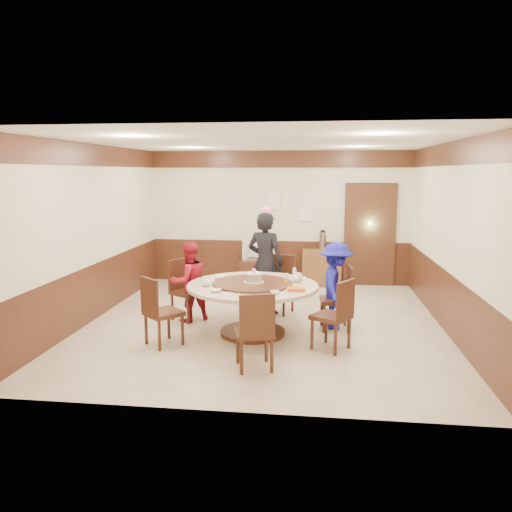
# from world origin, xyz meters

# --- Properties ---
(room) EXTENTS (6.00, 6.04, 2.84)m
(room) POSITION_xyz_m (0.01, 0.01, 1.08)
(room) COLOR beige
(room) RESTS_ON ground
(banquet_table) EXTENTS (1.90, 1.90, 0.78)m
(banquet_table) POSITION_xyz_m (-0.10, -0.57, 0.53)
(banquet_table) COLOR #422114
(banquet_table) RESTS_ON ground
(chair_0) EXTENTS (0.49, 0.48, 0.97)m
(chair_0) POSITION_xyz_m (1.12, -0.19, 0.30)
(chair_0) COLOR #422114
(chair_0) RESTS_ON ground
(chair_1) EXTENTS (0.57, 0.57, 0.97)m
(chair_1) POSITION_xyz_m (0.19, 0.63, 0.30)
(chair_1) COLOR #422114
(chair_1) RESTS_ON ground
(chair_2) EXTENTS (0.61, 0.60, 0.97)m
(chair_2) POSITION_xyz_m (-1.25, 0.05, 0.30)
(chair_2) COLOR #422114
(chair_2) RESTS_ON ground
(chair_3) EXTENTS (0.62, 0.62, 0.97)m
(chair_3) POSITION_xyz_m (-1.27, -1.19, 0.30)
(chair_3) COLOR #422114
(chair_3) RESTS_ON ground
(chair_4) EXTENTS (0.55, 0.55, 0.97)m
(chair_4) POSITION_xyz_m (0.09, -1.88, 0.30)
(chair_4) COLOR #422114
(chair_4) RESTS_ON ground
(chair_5) EXTENTS (0.61, 0.61, 0.97)m
(chair_5) POSITION_xyz_m (1.04, -1.09, 0.30)
(chair_5) COLOR #422114
(chair_5) RESTS_ON ground
(person_standing) EXTENTS (0.73, 0.59, 1.72)m
(person_standing) POSITION_xyz_m (-0.04, 0.57, 0.86)
(person_standing) COLOR black
(person_standing) RESTS_ON ground
(person_red) EXTENTS (0.79, 0.76, 1.28)m
(person_red) POSITION_xyz_m (-1.20, -0.02, 0.64)
(person_red) COLOR #AF1729
(person_red) RESTS_ON ground
(person_blue) EXTENTS (0.54, 0.88, 1.33)m
(person_blue) POSITION_xyz_m (1.11, -0.13, 0.66)
(person_blue) COLOR #181A9E
(person_blue) RESTS_ON ground
(birthday_cake) EXTENTS (0.30, 0.30, 0.20)m
(birthday_cake) POSITION_xyz_m (-0.09, -0.55, 0.85)
(birthday_cake) COLOR white
(birthday_cake) RESTS_ON banquet_table
(teapot_left) EXTENTS (0.17, 0.15, 0.13)m
(teapot_left) POSITION_xyz_m (-0.75, -0.77, 0.81)
(teapot_left) COLOR white
(teapot_left) RESTS_ON banquet_table
(teapot_right) EXTENTS (0.17, 0.15, 0.13)m
(teapot_right) POSITION_xyz_m (0.52, -0.36, 0.81)
(teapot_right) COLOR white
(teapot_right) RESTS_ON banquet_table
(bowl_0) EXTENTS (0.17, 0.17, 0.04)m
(bowl_0) POSITION_xyz_m (-0.65, -0.26, 0.77)
(bowl_0) COLOR white
(bowl_0) RESTS_ON banquet_table
(bowl_1) EXTENTS (0.12, 0.12, 0.04)m
(bowl_1) POSITION_xyz_m (0.27, -1.10, 0.77)
(bowl_1) COLOR white
(bowl_1) RESTS_ON banquet_table
(bowl_2) EXTENTS (0.15, 0.15, 0.04)m
(bowl_2) POSITION_xyz_m (-0.54, -1.10, 0.77)
(bowl_2) COLOR white
(bowl_2) RESTS_ON banquet_table
(bowl_3) EXTENTS (0.12, 0.12, 0.04)m
(bowl_3) POSITION_xyz_m (0.58, -0.75, 0.77)
(bowl_3) COLOR white
(bowl_3) RESTS_ON banquet_table
(saucer_near) EXTENTS (0.18, 0.18, 0.01)m
(saucer_near) POSITION_xyz_m (-0.35, -1.22, 0.76)
(saucer_near) COLOR white
(saucer_near) RESTS_ON banquet_table
(saucer_far) EXTENTS (0.18, 0.18, 0.01)m
(saucer_far) POSITION_xyz_m (0.35, -0.07, 0.76)
(saucer_far) COLOR white
(saucer_far) RESTS_ON banquet_table
(shrimp_platter) EXTENTS (0.30, 0.20, 0.06)m
(shrimp_platter) POSITION_xyz_m (0.54, -0.98, 0.78)
(shrimp_platter) COLOR white
(shrimp_platter) RESTS_ON banquet_table
(bottle_0) EXTENTS (0.06, 0.06, 0.16)m
(bottle_0) POSITION_xyz_m (0.39, -0.59, 0.83)
(bottle_0) COLOR silver
(bottle_0) RESTS_ON banquet_table
(bottle_1) EXTENTS (0.06, 0.06, 0.16)m
(bottle_1) POSITION_xyz_m (0.58, -0.54, 0.83)
(bottle_1) COLOR silver
(bottle_1) RESTS_ON banquet_table
(bottle_2) EXTENTS (0.06, 0.06, 0.16)m
(bottle_2) POSITION_xyz_m (0.48, -0.14, 0.83)
(bottle_2) COLOR silver
(bottle_2) RESTS_ON banquet_table
(tv_stand) EXTENTS (0.85, 0.45, 0.50)m
(tv_stand) POSITION_xyz_m (-0.39, 2.75, 0.25)
(tv_stand) COLOR #422114
(tv_stand) RESTS_ON ground
(television) EXTENTS (0.75, 0.15, 0.43)m
(television) POSITION_xyz_m (-0.39, 2.75, 0.72)
(television) COLOR #959597
(television) RESTS_ON tv_stand
(side_cabinet) EXTENTS (0.80, 0.40, 0.75)m
(side_cabinet) POSITION_xyz_m (0.92, 2.78, 0.38)
(side_cabinet) COLOR brown
(side_cabinet) RESTS_ON ground
(thermos) EXTENTS (0.15, 0.15, 0.38)m
(thermos) POSITION_xyz_m (0.93, 2.78, 0.94)
(thermos) COLOR silver
(thermos) RESTS_ON side_cabinet
(notice_left) EXTENTS (0.25, 0.00, 0.35)m
(notice_left) POSITION_xyz_m (-0.10, 2.96, 1.75)
(notice_left) COLOR white
(notice_left) RESTS_ON room
(notice_right) EXTENTS (0.30, 0.00, 0.22)m
(notice_right) POSITION_xyz_m (0.55, 2.96, 1.45)
(notice_right) COLOR white
(notice_right) RESTS_ON room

